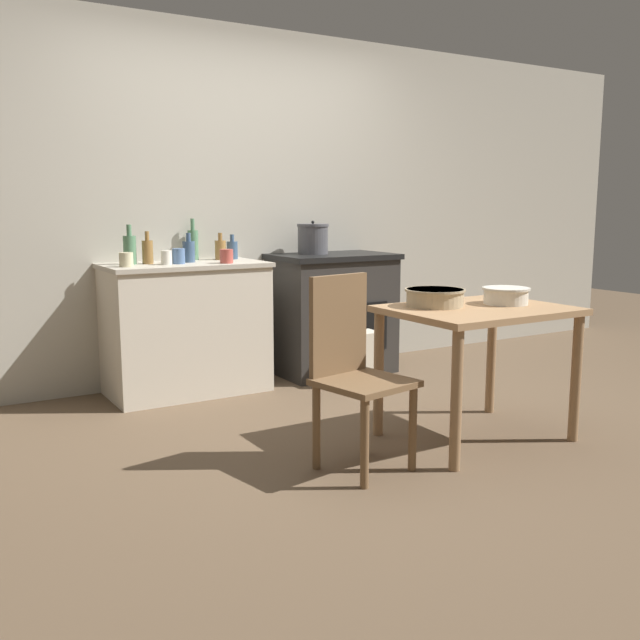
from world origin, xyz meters
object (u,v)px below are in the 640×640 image
bottle_mid_left (148,251)px  bottle_center (232,250)px  stock_pot (313,239)px  mixing_bowl_small (435,297)px  stove (332,313)px  bottle_center_left (220,249)px  cup_right (126,260)px  mixing_bowl_large (506,295)px  cup_far_right (178,256)px  cup_mid_right (167,258)px  bottle_left (193,244)px  cup_end_right (226,256)px  bottle_far_left (189,251)px  bottle_center_right (130,249)px  work_table (478,328)px  flour_sack (360,358)px  chair (354,368)px

bottle_mid_left → bottle_center: size_ratio=1.22×
stock_pot → mixing_bowl_small: stock_pot is taller
stove → bottle_center_left: size_ratio=4.80×
stock_pot → cup_right: size_ratio=2.76×
mixing_bowl_large → cup_far_right: bearing=127.1°
mixing_bowl_small → cup_mid_right: size_ratio=3.59×
bottle_left → cup_mid_right: 0.42m
cup_mid_right → cup_end_right: (0.38, -0.10, 0.00)m
bottle_far_left → bottle_center_right: 0.39m
mixing_bowl_large → cup_right: 2.33m
work_table → mixing_bowl_large: (0.21, 0.01, 0.17)m
bottle_left → bottle_mid_left: (-0.38, -0.17, -0.03)m
work_table → flour_sack: (0.13, 1.32, -0.43)m
stock_pot → mixing_bowl_small: (-0.22, -1.67, -0.24)m
bottle_center → cup_right: bearing=-163.8°
bottle_mid_left → cup_far_right: bottle_mid_left is taller
cup_mid_right → cup_right: (-0.27, -0.03, -0.00)m
flour_sack → bottle_center_right: 1.77m
bottle_far_left → bottle_center_left: bottle_far_left is taller
bottle_center_left → bottle_center_right: 0.67m
bottle_center_left → cup_right: (-0.74, -0.24, -0.03)m
bottle_far_left → bottle_mid_left: bearing=176.7°
mixing_bowl_large → bottle_left: (-1.07, 1.96, 0.22)m
bottle_left → bottle_center_left: bearing=-25.4°
bottle_mid_left → bottle_center_right: bearing=166.1°
bottle_center_left → cup_mid_right: bottle_center_left is taller
bottle_mid_left → flour_sack: bearing=-19.4°
bottle_center_left → bottle_center_right: (-0.66, -0.06, 0.03)m
mixing_bowl_small → bottle_center_left: 1.82m
bottle_left → work_table: bearing=-66.4°
bottle_center_left → cup_end_right: size_ratio=2.04×
work_table → mixing_bowl_small: size_ratio=2.90×
bottle_center → cup_far_right: bottle_center is taller
bottle_mid_left → stock_pot: bearing=0.7°
mixing_bowl_small → flour_sack: bearing=74.9°
flour_sack → stock_pot: stock_pot is taller
flour_sack → bottle_far_left: bottle_far_left is taller
bottle_far_left → cup_right: bottle_far_left is taller
mixing_bowl_large → bottle_center: bottle_center is taller
mixing_bowl_large → cup_far_right: size_ratio=2.60×
cup_mid_right → cup_end_right: cup_end_right is taller
bottle_center_left → chair: bearing=-93.8°
stove → cup_mid_right: 1.40m
chair → flour_sack: size_ratio=2.47×
mixing_bowl_large → cup_end_right: bearing=122.2°
flour_sack → mixing_bowl_small: (-0.32, -1.17, 0.60)m
chair → mixing_bowl_large: bearing=-9.9°
bottle_center_right → cup_mid_right: bearing=-37.7°
stove → mixing_bowl_large: (0.05, -1.74, 0.33)m
stove → flour_sack: (-0.03, -0.43, -0.27)m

